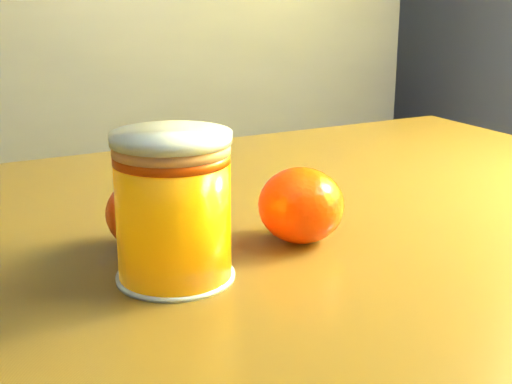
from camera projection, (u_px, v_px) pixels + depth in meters
name	position (u px, v px, depth m)	size (l,w,h in m)	color
table	(226.00, 369.00, 0.54)	(1.01, 0.72, 0.74)	brown
juice_glass	(173.00, 208.00, 0.46)	(0.08, 0.08, 0.10)	#FF8F05
orange_front	(301.00, 205.00, 0.53)	(0.06, 0.06, 0.06)	#FF3F05
orange_back	(148.00, 213.00, 0.52)	(0.06, 0.06, 0.05)	#FF3F05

